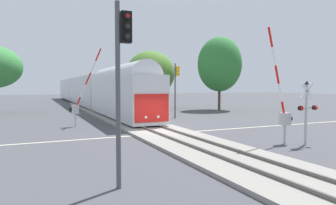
% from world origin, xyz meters
% --- Properties ---
extents(ground_plane, '(220.00, 220.00, 0.00)m').
position_xyz_m(ground_plane, '(0.00, 0.00, 0.00)').
color(ground_plane, '#47474C').
extents(road_centre_stripe, '(44.00, 0.20, 0.01)m').
position_xyz_m(road_centre_stripe, '(0.00, 0.00, 0.00)').
color(road_centre_stripe, beige).
rests_on(road_centre_stripe, ground).
extents(railway_track, '(4.40, 80.00, 0.32)m').
position_xyz_m(railway_track, '(0.00, 0.00, 0.10)').
color(railway_track, gray).
rests_on(railway_track, ground).
extents(commuter_train, '(3.04, 66.22, 5.16)m').
position_xyz_m(commuter_train, '(0.00, 33.02, 2.73)').
color(commuter_train, silver).
rests_on(commuter_train, railway_track).
extents(crossing_gate_near, '(1.94, 0.40, 6.61)m').
position_xyz_m(crossing_gate_near, '(4.95, -6.24, 2.07)').
color(crossing_gate_near, '#B7B7BC').
rests_on(crossing_gate_near, ground).
extents(crossing_signal_mast, '(1.36, 0.44, 3.65)m').
position_xyz_m(crossing_signal_mast, '(5.93, -6.99, 2.23)').
color(crossing_signal_mast, '#B2B2B7').
rests_on(crossing_signal_mast, ground).
extents(crossing_gate_far, '(2.75, 0.40, 6.54)m').
position_xyz_m(crossing_gate_far, '(-4.83, 6.24, 2.08)').
color(crossing_gate_far, '#B7B7BC').
rests_on(crossing_gate_far, ground).
extents(traffic_signal_far_side, '(0.53, 0.38, 5.70)m').
position_xyz_m(traffic_signal_far_side, '(5.36, 8.75, 3.82)').
color(traffic_signal_far_side, '#4C4C51').
rests_on(traffic_signal_far_side, ground).
extents(traffic_signal_near_left, '(0.53, 0.38, 6.03)m').
position_xyz_m(traffic_signal_near_left, '(-5.53, -9.69, 4.03)').
color(traffic_signal_near_left, '#4C4C51').
rests_on(traffic_signal_near_left, ground).
extents(maple_right_background, '(6.16, 6.16, 10.26)m').
position_xyz_m(maple_right_background, '(15.72, 16.18, 6.42)').
color(maple_right_background, '#4C3828').
rests_on(maple_right_background, ground).
extents(elm_centre_background, '(7.25, 7.25, 8.60)m').
position_xyz_m(elm_centre_background, '(7.87, 22.79, 5.24)').
color(elm_centre_background, '#4C3828').
rests_on(elm_centre_background, ground).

